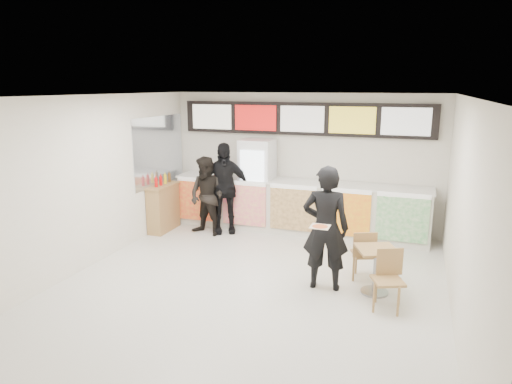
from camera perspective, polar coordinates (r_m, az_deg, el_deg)
The scene contains 15 objects.
floor at distance 7.39m, azimuth -1.06°, elevation -12.05°, with size 7.00×7.00×0.00m, color beige.
ceiling at distance 6.69m, azimuth -1.17°, elevation 11.89°, with size 7.00×7.00×0.00m, color white.
wall_back at distance 10.17m, azimuth 5.85°, elevation 3.78°, with size 6.00×6.00×0.00m, color silver.
wall_left at distance 8.40m, azimuth -20.64°, elevation 0.99°, with size 7.00×7.00×0.00m, color silver.
wall_right at distance 6.50m, azimuth 24.51°, elevation -2.75°, with size 7.00×7.00×0.00m, color silver.
service_counter at distance 9.98m, azimuth 5.17°, elevation -1.84°, with size 5.56×0.77×1.14m.
menu_board at distance 9.98m, azimuth 5.86°, elevation 9.09°, with size 5.50×0.14×0.70m.
drinks_fridge at distance 10.16m, azimuth 0.13°, elevation 0.97°, with size 0.70×0.67×2.00m.
mirror_panel at distance 10.31m, azimuth -11.98°, elevation 5.09°, with size 0.01×2.00×1.50m, color #B2B7BF.
customer_main at distance 7.18m, azimuth 8.69°, elevation -4.49°, with size 0.72×0.47×1.98m, color black.
customer_left at distance 9.74m, azimuth -6.16°, elevation -0.56°, with size 0.83×0.64×1.70m, color black.
customer_mid at distance 9.86m, azimuth -4.10°, elevation 0.48°, with size 1.16×0.48×1.98m, color black.
pizza_slice at distance 6.71m, azimuth 8.00°, elevation -4.24°, with size 0.36×0.36×0.02m.
cafe_table at distance 7.31m, azimuth 14.79°, elevation -8.49°, with size 0.95×1.52×0.86m.
condiment_ledge at distance 10.28m, azimuth -11.50°, elevation -1.87°, with size 0.37×0.93×1.23m.
Camera 1 is at (2.36, -6.26, 3.15)m, focal length 32.00 mm.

